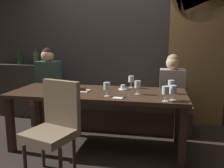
% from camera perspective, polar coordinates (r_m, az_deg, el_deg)
% --- Properties ---
extents(ground, '(9.00, 9.00, 0.00)m').
position_cam_1_polar(ground, '(3.29, -3.26, -14.48)').
color(ground, black).
extents(back_wall_tiled, '(6.00, 0.12, 3.00)m').
position_cam_1_polar(back_wall_tiled, '(4.18, 0.72, 11.99)').
color(back_wall_tiled, '#383330').
rests_on(back_wall_tiled, ground).
extents(arched_door, '(0.90, 0.05, 2.55)m').
position_cam_1_polar(arched_door, '(4.09, 19.77, 9.53)').
color(arched_door, olive).
rests_on(arched_door, ground).
extents(back_counter, '(1.10, 0.28, 0.95)m').
position_cam_1_polar(back_counter, '(4.64, -18.90, -1.45)').
color(back_counter, '#2F2B29').
rests_on(back_counter, ground).
extents(dining_table, '(2.20, 0.84, 0.74)m').
position_cam_1_polar(dining_table, '(3.08, -3.39, -3.40)').
color(dining_table, '#342217').
rests_on(dining_table, ground).
extents(banquette_bench, '(2.50, 0.44, 0.45)m').
position_cam_1_polar(banquette_bench, '(3.85, -0.72, -7.08)').
color(banquette_bench, '#40352A').
rests_on(banquette_bench, ground).
extents(chair_near_side, '(0.55, 0.55, 0.98)m').
position_cam_1_polar(chair_near_side, '(2.53, -13.37, -8.95)').
color(chair_near_side, '#3D281C').
rests_on(chair_near_side, ground).
extents(diner_redhead, '(0.36, 0.24, 0.81)m').
position_cam_1_polar(diner_redhead, '(4.05, -14.85, 2.25)').
color(diner_redhead, '#2D473D').
rests_on(diner_redhead, banquette_bench).
extents(diner_bearded, '(0.36, 0.24, 0.73)m').
position_cam_1_polar(diner_bearded, '(3.64, 14.08, 0.76)').
color(diner_bearded, '#9E9384').
rests_on(diner_bearded, banquette_bench).
extents(wine_bottle_dark_red, '(0.08, 0.08, 0.33)m').
position_cam_1_polar(wine_bottle_dark_red, '(4.64, -20.98, 5.85)').
color(wine_bottle_dark_red, black).
rests_on(wine_bottle_dark_red, back_counter).
extents(wine_bottle_pale_label, '(0.08, 0.08, 0.33)m').
position_cam_1_polar(wine_bottle_pale_label, '(4.47, -17.58, 5.90)').
color(wine_bottle_pale_label, '#384728').
rests_on(wine_bottle_pale_label, back_counter).
extents(wine_glass_end_left, '(0.08, 0.08, 0.16)m').
position_cam_1_polar(wine_glass_end_left, '(2.90, 6.09, -0.23)').
color(wine_glass_end_left, silver).
rests_on(wine_glass_end_left, dining_table).
extents(wine_glass_near_right, '(0.08, 0.08, 0.16)m').
position_cam_1_polar(wine_glass_near_right, '(2.78, -1.23, -0.57)').
color(wine_glass_near_right, silver).
rests_on(wine_glass_near_right, dining_table).
extents(wine_glass_center_front, '(0.08, 0.08, 0.16)m').
position_cam_1_polar(wine_glass_center_front, '(3.29, 4.58, 1.12)').
color(wine_glass_center_front, silver).
rests_on(wine_glass_center_front, dining_table).
extents(wine_glass_far_right, '(0.08, 0.08, 0.16)m').
position_cam_1_polar(wine_glass_far_right, '(2.61, 12.60, -1.53)').
color(wine_glass_far_right, silver).
rests_on(wine_glass_far_right, dining_table).
extents(wine_glass_near_left, '(0.08, 0.08, 0.16)m').
position_cam_1_polar(wine_glass_near_left, '(2.68, 14.27, -1.41)').
color(wine_glass_near_left, silver).
rests_on(wine_glass_near_left, dining_table).
extents(wine_glass_center_back, '(0.08, 0.08, 0.16)m').
position_cam_1_polar(wine_glass_center_back, '(3.01, 13.86, -0.11)').
color(wine_glass_center_back, silver).
rests_on(wine_glass_center_back, dining_table).
extents(espresso_cup, '(0.12, 0.12, 0.06)m').
position_cam_1_polar(espresso_cup, '(3.17, 2.60, -0.87)').
color(espresso_cup, white).
rests_on(espresso_cup, dining_table).
extents(dessert_plate, '(0.19, 0.19, 0.05)m').
position_cam_1_polar(dessert_plate, '(3.09, -7.14, -1.47)').
color(dessert_plate, white).
rests_on(dessert_plate, dining_table).
extents(fork_on_table, '(0.03, 0.17, 0.01)m').
position_cam_1_polar(fork_on_table, '(3.12, -9.79, -1.65)').
color(fork_on_table, silver).
rests_on(fork_on_table, dining_table).
extents(folded_napkin, '(0.12, 0.11, 0.01)m').
position_cam_1_polar(folded_napkin, '(2.71, 1.42, -3.30)').
color(folded_napkin, silver).
rests_on(folded_napkin, dining_table).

